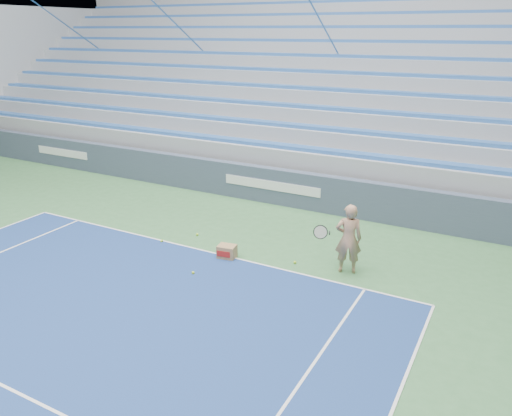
{
  "coord_description": "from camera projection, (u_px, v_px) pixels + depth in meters",
  "views": [
    {
      "loc": [
        6.48,
        2.82,
        5.06
      ],
      "look_at": [
        1.29,
        12.38,
        1.15
      ],
      "focal_mm": 35.0,
      "sensor_mm": 36.0,
      "label": 1
    }
  ],
  "objects": [
    {
      "name": "bleachers",
      "position": [
        340.0,
        103.0,
        19.36
      ],
      "size": [
        31.0,
        9.15,
        7.3
      ],
      "color": "#95989D",
      "rests_on": "ground"
    },
    {
      "name": "tennis_ball_3",
      "position": [
        197.0,
        234.0,
        12.95
      ],
      "size": [
        0.07,
        0.07,
        0.07
      ],
      "primitive_type": "sphere",
      "color": "#BFE32E",
      "rests_on": "ground"
    },
    {
      "name": "sponsor_barrier",
      "position": [
        274.0,
        186.0,
        15.24
      ],
      "size": [
        30.0,
        0.32,
        1.1
      ],
      "color": "#3C485C",
      "rests_on": "ground"
    },
    {
      "name": "tennis_ball_1",
      "position": [
        162.0,
        241.0,
        12.56
      ],
      "size": [
        0.07,
        0.07,
        0.07
      ],
      "primitive_type": "sphere",
      "color": "#BFE32E",
      "rests_on": "ground"
    },
    {
      "name": "tennis_ball_0",
      "position": [
        295.0,
        262.0,
        11.4
      ],
      "size": [
        0.07,
        0.07,
        0.07
      ],
      "primitive_type": "sphere",
      "color": "#BFE32E",
      "rests_on": "ground"
    },
    {
      "name": "tennis_ball_2",
      "position": [
        193.0,
        273.0,
        10.91
      ],
      "size": [
        0.07,
        0.07,
        0.07
      ],
      "primitive_type": "sphere",
      "color": "#BFE32E",
      "rests_on": "ground"
    },
    {
      "name": "tennis_player",
      "position": [
        348.0,
        239.0,
        10.78
      ],
      "size": [
        0.94,
        0.9,
        1.58
      ],
      "color": "tan",
      "rests_on": "ground"
    },
    {
      "name": "ball_box",
      "position": [
        227.0,
        252.0,
        11.66
      ],
      "size": [
        0.46,
        0.38,
        0.31
      ],
      "color": "#99754A",
      "rests_on": "ground"
    }
  ]
}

